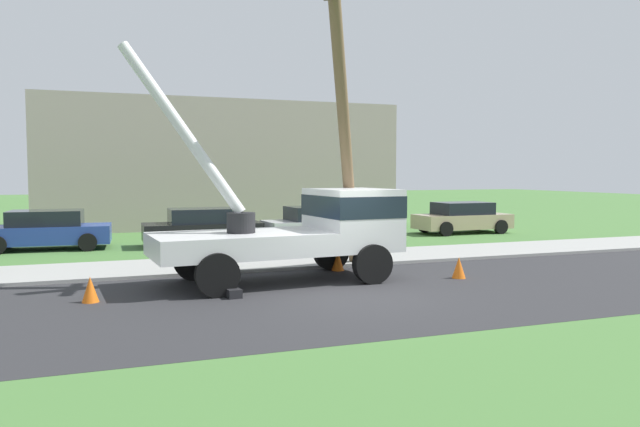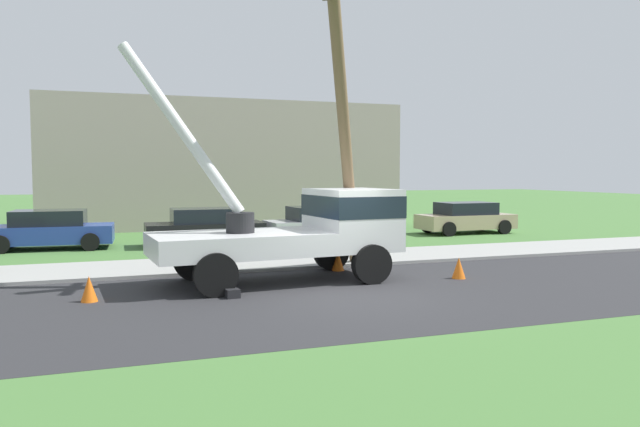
% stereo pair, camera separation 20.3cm
% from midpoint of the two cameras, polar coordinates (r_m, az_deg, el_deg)
% --- Properties ---
extents(ground_plane, '(120.00, 120.00, 0.00)m').
position_cam_midpoint_polar(ground_plane, '(25.39, -7.84, -2.47)').
color(ground_plane, '#477538').
extents(road_asphalt, '(80.00, 7.42, 0.01)m').
position_cam_midpoint_polar(road_asphalt, '(14.03, 2.77, -7.58)').
color(road_asphalt, '#2B2B2D').
rests_on(road_asphalt, ground).
extents(sidewalk_strip, '(80.00, 3.06, 0.10)m').
position_cam_midpoint_polar(sidewalk_strip, '(18.89, -3.45, -4.47)').
color(sidewalk_strip, '#9E9E99').
rests_on(sidewalk_strip, ground).
extents(utility_truck, '(6.93, 3.24, 5.98)m').
position_cam_midpoint_polar(utility_truck, '(15.73, -1.58, -1.16)').
color(utility_truck, silver).
rests_on(utility_truck, ground).
extents(leaning_utility_pole, '(2.52, 3.71, 8.33)m').
position_cam_midpoint_polar(leaning_utility_pole, '(16.56, 1.86, 8.93)').
color(leaning_utility_pole, brown).
rests_on(leaning_utility_pole, ground).
extents(traffic_cone_ahead, '(0.36, 0.36, 0.56)m').
position_cam_midpoint_polar(traffic_cone_ahead, '(16.45, 12.55, -4.99)').
color(traffic_cone_ahead, orange).
rests_on(traffic_cone_ahead, ground).
extents(traffic_cone_behind, '(0.36, 0.36, 0.56)m').
position_cam_midpoint_polar(traffic_cone_behind, '(14.06, -21.13, -6.66)').
color(traffic_cone_behind, orange).
rests_on(traffic_cone_behind, ground).
extents(traffic_cone_curbside, '(0.36, 0.36, 0.56)m').
position_cam_midpoint_polar(traffic_cone_curbside, '(17.30, 1.35, -4.46)').
color(traffic_cone_curbside, orange).
rests_on(traffic_cone_curbside, ground).
extents(parked_sedan_blue, '(4.50, 2.19, 1.42)m').
position_cam_midpoint_polar(parked_sedan_blue, '(24.09, -24.50, -1.42)').
color(parked_sedan_blue, '#263F99').
rests_on(parked_sedan_blue, ground).
extents(parked_sedan_black, '(4.42, 2.05, 1.42)m').
position_cam_midpoint_polar(parked_sedan_black, '(23.57, -11.19, -1.25)').
color(parked_sedan_black, black).
rests_on(parked_sedan_black, ground).
extents(parked_sedan_silver, '(4.50, 2.19, 1.42)m').
position_cam_midpoint_polar(parked_sedan_silver, '(24.51, -0.36, -0.99)').
color(parked_sedan_silver, '#B7B7BF').
rests_on(parked_sedan_silver, ground).
extents(parked_sedan_tan, '(4.42, 2.06, 1.42)m').
position_cam_midpoint_polar(parked_sedan_tan, '(28.60, 13.01, -0.39)').
color(parked_sedan_tan, tan).
rests_on(parked_sedan_tan, ground).
extents(lowrise_building_backdrop, '(18.00, 6.00, 6.40)m').
position_cam_midpoint_polar(lowrise_building_backdrop, '(32.99, -9.59, 4.53)').
color(lowrise_building_backdrop, '#A5998C').
rests_on(lowrise_building_backdrop, ground).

